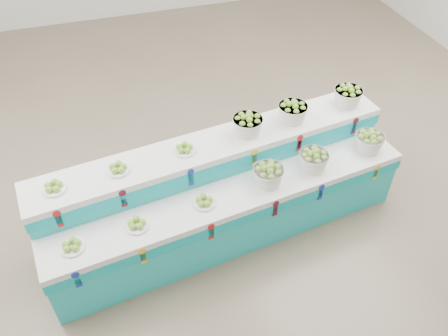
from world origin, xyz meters
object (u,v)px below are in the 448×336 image
at_px(display_stand, 224,193).
at_px(basket_upper_right, 348,95).
at_px(basket_lower_left, 268,175).
at_px(plate_upper_mid, 118,168).

height_order(display_stand, basket_upper_right, basket_upper_right).
bearing_deg(display_stand, basket_upper_right, 8.32).
xyz_separation_m(display_stand, basket_lower_left, (0.41, -0.19, 0.32)).
xyz_separation_m(basket_lower_left, basket_upper_right, (1.17, 0.63, 0.30)).
bearing_deg(basket_lower_left, basket_upper_right, 28.33).
relative_size(plate_upper_mid, basket_upper_right, 0.70).
height_order(display_stand, plate_upper_mid, plate_upper_mid).
relative_size(display_stand, basket_lower_left, 12.28).
relative_size(display_stand, plate_upper_mid, 17.44).
relative_size(basket_lower_left, basket_upper_right, 1.00).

